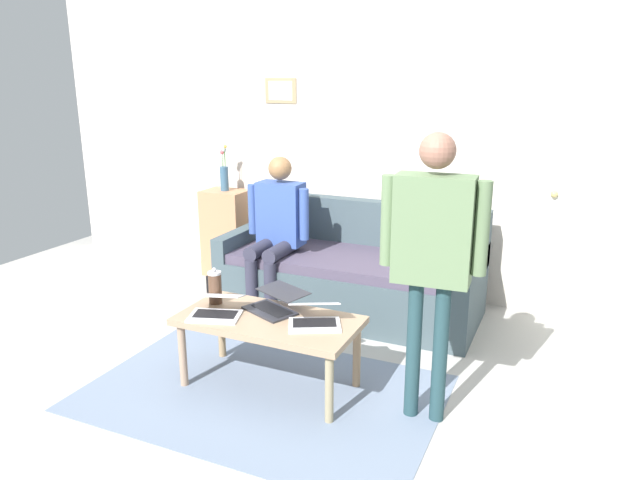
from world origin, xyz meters
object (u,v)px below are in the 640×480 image
at_px(french_press, 215,287).
at_px(side_shelf, 227,233).
at_px(laptop_left, 216,309).
at_px(person_seated, 276,225).
at_px(laptop_right, 275,304).
at_px(couch, 351,275).
at_px(laptop_center, 314,317).
at_px(coffee_table, 269,326).
at_px(flower_vase, 224,175).
at_px(person_standing, 433,243).
at_px(interior_door, 598,196).

distance_m(french_press, side_shelf, 1.97).
relative_size(laptop_left, person_seated, 0.30).
height_order(laptop_left, laptop_right, laptop_left).
relative_size(couch, laptop_center, 5.18).
relative_size(laptop_center, laptop_right, 0.94).
bearing_deg(coffee_table, side_shelf, -50.71).
distance_m(laptop_right, flower_vase, 2.22).
relative_size(coffee_table, laptop_left, 2.90).
distance_m(coffee_table, side_shelf, 2.28).
relative_size(couch, laptop_right, 4.86).
distance_m(flower_vase, person_seated, 1.10).
xyz_separation_m(laptop_left, side_shelf, (1.12, -1.86, -0.09)).
height_order(couch, laptop_center, couch).
bearing_deg(flower_vase, laptop_left, 121.06).
bearing_deg(coffee_table, person_standing, -176.74).
distance_m(laptop_right, person_standing, 1.14).
xyz_separation_m(laptop_left, flower_vase, (1.12, -1.86, 0.48)).
height_order(couch, laptop_left, couch).
xyz_separation_m(side_shelf, person_seated, (-0.88, 0.61, 0.31)).
xyz_separation_m(side_shelf, person_standing, (-2.42, 1.71, 0.63)).
xyz_separation_m(laptop_left, laptop_center, (-0.62, -0.13, -0.00)).
bearing_deg(laptop_left, person_standing, -173.25).
bearing_deg(interior_door, coffee_table, 46.96).
height_order(coffee_table, laptop_left, laptop_left).
xyz_separation_m(interior_door, laptop_right, (1.83, 1.81, -0.51)).
bearing_deg(interior_door, french_press, 39.69).
bearing_deg(laptop_center, person_seated, -52.73).
xyz_separation_m(couch, person_seated, (0.57, 0.23, 0.42)).
xyz_separation_m(laptop_left, french_press, (0.12, -0.17, 0.07)).
distance_m(laptop_left, person_seated, 1.29).
xyz_separation_m(couch, flower_vase, (1.46, -0.38, 0.68)).
height_order(couch, coffee_table, couch).
height_order(couch, person_seated, person_seated).
distance_m(side_shelf, flower_vase, 0.57).
bearing_deg(laptop_right, coffee_table, 101.25).
distance_m(interior_door, laptop_center, 2.48).
relative_size(coffee_table, side_shelf, 1.34).
height_order(laptop_right, flower_vase, flower_vase).
bearing_deg(laptop_left, couch, -102.83).
distance_m(interior_door, side_shelf, 3.31).
xyz_separation_m(coffee_table, flower_vase, (1.44, -1.76, 0.58)).
bearing_deg(person_standing, laptop_left, 6.75).
distance_m(coffee_table, person_standing, 1.17).
bearing_deg(laptop_right, laptop_left, 37.12).
relative_size(french_press, side_shelf, 0.29).
bearing_deg(flower_vase, couch, 165.33).
height_order(interior_door, laptop_left, interior_door).
distance_m(laptop_left, laptop_right, 0.37).
height_order(laptop_center, french_press, french_press).
relative_size(laptop_center, flower_vase, 0.93).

